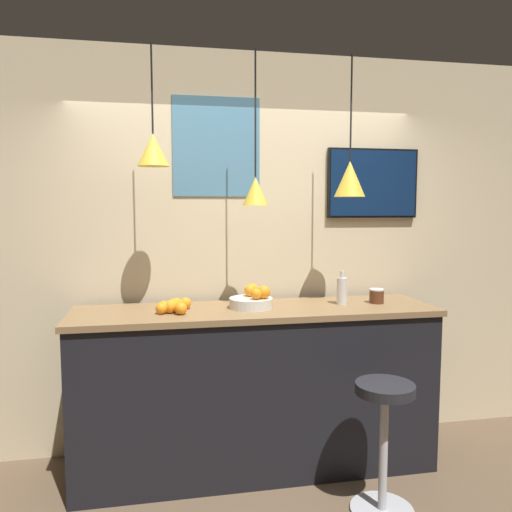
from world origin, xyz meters
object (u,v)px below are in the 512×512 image
mounted_tv (373,183)px  bar_stool (384,426)px  juice_bottle (342,290)px  fruit_bowl (253,299)px  spread_jar (377,296)px

mounted_tv → bar_stool: bearing=-108.9°
bar_stool → juice_bottle: 0.95m
fruit_bowl → mounted_tv: (1.00, 0.36, 0.80)m
spread_jar → mounted_tv: mounted_tv is taller
spread_jar → mounted_tv: (0.12, 0.37, 0.80)m
juice_bottle → mounted_tv: bearing=44.6°
bar_stool → spread_jar: spread_jar is taller
fruit_bowl → mounted_tv: 1.33m
bar_stool → mounted_tv: size_ratio=1.08×
bar_stool → juice_bottle: size_ratio=3.32×
bar_stool → juice_bottle: juice_bottle is taller
bar_stool → juice_bottle: (-0.02, 0.65, 0.69)m
juice_bottle → spread_jar: size_ratio=2.29×
spread_jar → mounted_tv: bearing=72.6°
fruit_bowl → juice_bottle: 0.63m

